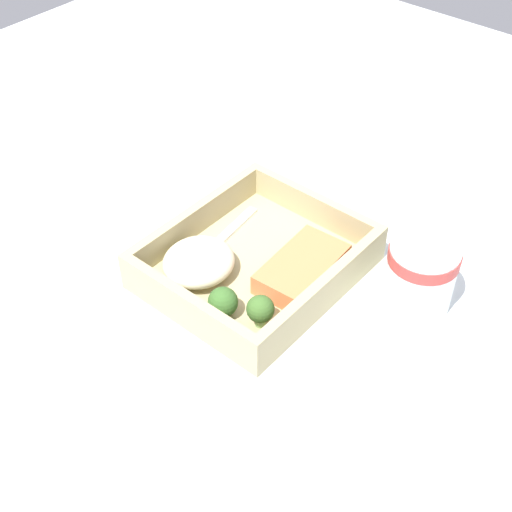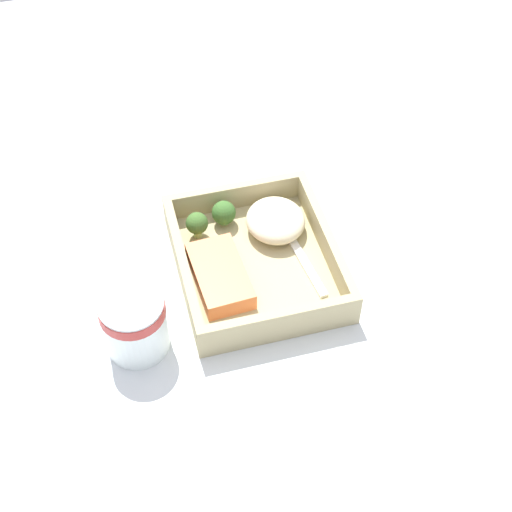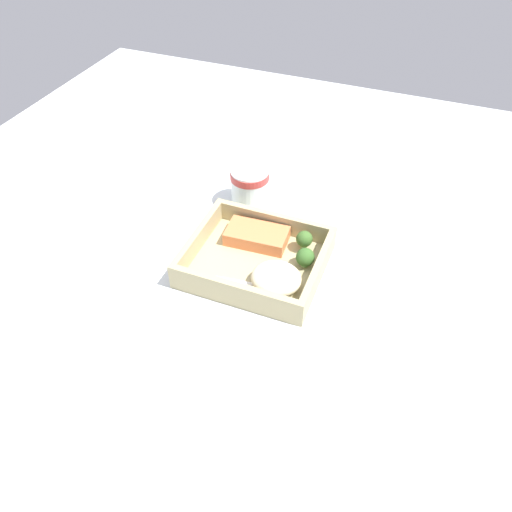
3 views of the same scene
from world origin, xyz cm
name	(u,v)px [view 1 (image 1 of 3)]	position (x,y,z in cm)	size (l,w,h in cm)	color
ground_plane	(256,279)	(0.00, 0.00, -1.00)	(160.00, 160.00, 2.00)	silver
takeout_tray	(256,269)	(0.00, 0.00, 0.60)	(24.03, 20.63, 1.20)	tan
tray_rim	(256,253)	(0.00, 0.00, 3.13)	(24.03, 20.63, 3.85)	tan
salmon_fillet	(302,269)	(-1.91, 5.33, 2.50)	(11.40, 6.32, 2.61)	#EB7C49
mashed_potatoes	(199,262)	(5.32, -4.18, 3.02)	(8.68, 8.14, 3.64)	beige
broccoli_floret_1	(260,310)	(6.93, 6.46, 3.56)	(3.07, 3.07, 4.01)	#7DA35C
broccoli_floret_2	(223,302)	(8.41, 2.40, 3.14)	(3.36, 3.36, 3.69)	#7DAF5E
fork	(213,248)	(1.17, -5.93, 1.42)	(15.88, 3.55, 0.44)	white
paper_cup	(421,273)	(-8.03, 17.07, 4.65)	(7.91, 7.91, 8.33)	white
receipt_slip	(71,223)	(8.43, -24.19, 0.12)	(8.47, 15.54, 0.24)	white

